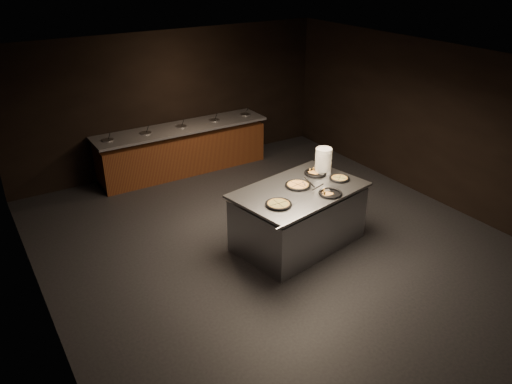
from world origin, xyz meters
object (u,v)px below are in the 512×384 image
Objects in this scene: plate_stack at (323,160)px; pan_cheese_whole at (298,185)px; serving_counter at (298,218)px; pan_veggie_whole at (278,204)px.

plate_stack is 1.02× the size of pan_cheese_whole.
plate_stack is at bearing 18.42° from pan_cheese_whole.
serving_counter is 5.69× the size of pan_veggie_whole.
plate_stack is 1.05× the size of pan_veggie_whole.
serving_counter is at bearing -110.73° from pan_cheese_whole.
pan_veggie_whole is 0.97× the size of pan_cheese_whole.
pan_cheese_whole is at bearing 58.69° from serving_counter.
plate_stack is (0.72, 0.32, 0.72)m from serving_counter.
pan_cheese_whole reaches higher than serving_counter.
plate_stack reaches higher than pan_veggie_whole.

